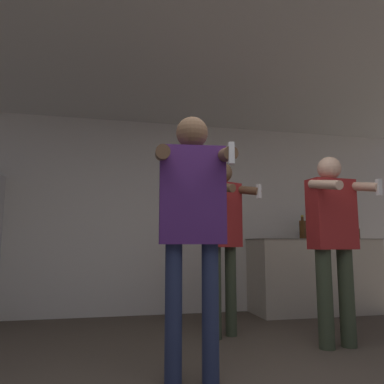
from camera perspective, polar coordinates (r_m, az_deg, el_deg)
name	(u,v)px	position (r m, az deg, el deg)	size (l,w,h in m)	color
wall_back	(165,216)	(5.04, -4.08, -3.66)	(7.00, 0.06, 2.55)	silver
ceiling_slab	(191,71)	(3.84, -0.20, 17.91)	(7.00, 3.66, 0.05)	silver
counter	(314,275)	(5.37, 18.14, -11.98)	(1.71, 0.67, 0.97)	#BCB29E
bottle_green_wine	(303,229)	(5.35, 16.51, -5.41)	(0.09, 0.09, 0.33)	#563314
bottle_dark_rum	(348,231)	(5.72, 22.72, -5.44)	(0.08, 0.08, 0.29)	#194723
bottle_short_whiskey	(319,230)	(5.47, 18.76, -5.57)	(0.09, 0.09, 0.31)	silver
bottle_amber_bourbon	(357,233)	(5.80, 23.79, -5.75)	(0.09, 0.09, 0.22)	#563314
bottle_brown_liquor	(328,230)	(5.55, 20.06, -5.46)	(0.09, 0.09, 0.31)	silver
person_woman_foreground	(192,212)	(2.59, 0.03, -3.07)	(0.56, 0.48, 1.81)	navy
person_man_side	(333,234)	(3.66, 20.73, -6.02)	(0.51, 0.52, 1.71)	#38422D
person_spectator_back	(223,228)	(3.81, 4.79, -5.51)	(0.55, 0.58, 1.74)	#38422D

